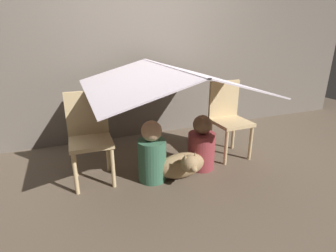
{
  "coord_description": "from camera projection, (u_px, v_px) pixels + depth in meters",
  "views": [
    {
      "loc": [
        -0.9,
        -2.07,
        1.33
      ],
      "look_at": [
        0.0,
        0.21,
        0.46
      ],
      "focal_mm": 28.0,
      "sensor_mm": 36.0,
      "label": 1
    }
  ],
  "objects": [
    {
      "name": "chair_right",
      "position": [
        228.0,
        116.0,
        2.92
      ],
      "size": [
        0.38,
        0.38,
        0.84
      ],
      "rotation": [
        0.0,
        0.0,
        0.01
      ],
      "color": "#D1B27F",
      "rests_on": "ground_plane"
    },
    {
      "name": "sheet_canopy",
      "position": [
        168.0,
        77.0,
        2.44
      ],
      "size": [
        1.5,
        1.5,
        0.22
      ],
      "color": "silver"
    },
    {
      "name": "dog",
      "position": [
        183.0,
        165.0,
        2.49
      ],
      "size": [
        0.48,
        0.39,
        0.34
      ],
      "color": "#9E7F56",
      "rests_on": "ground_plane"
    },
    {
      "name": "wall_back",
      "position": [
        137.0,
        40.0,
        3.26
      ],
      "size": [
        7.0,
        0.05,
        2.5
      ],
      "color": "#6B6056",
      "rests_on": "ground_plane"
    },
    {
      "name": "ground_plane",
      "position": [
        176.0,
        177.0,
        2.57
      ],
      "size": [
        8.8,
        8.8,
        0.0
      ],
      "primitive_type": "plane",
      "color": "brown"
    },
    {
      "name": "chair_left",
      "position": [
        90.0,
        134.0,
        2.4
      ],
      "size": [
        0.38,
        0.38,
        0.84
      ],
      "rotation": [
        0.0,
        0.0,
        -0.02
      ],
      "color": "#D1B27F",
      "rests_on": "ground_plane"
    },
    {
      "name": "person_second",
      "position": [
        201.0,
        146.0,
        2.68
      ],
      "size": [
        0.28,
        0.28,
        0.57
      ],
      "color": "maroon",
      "rests_on": "ground_plane"
    },
    {
      "name": "person_front",
      "position": [
        152.0,
        155.0,
        2.45
      ],
      "size": [
        0.27,
        0.27,
        0.59
      ],
      "color": "#38664C",
      "rests_on": "ground_plane"
    }
  ]
}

